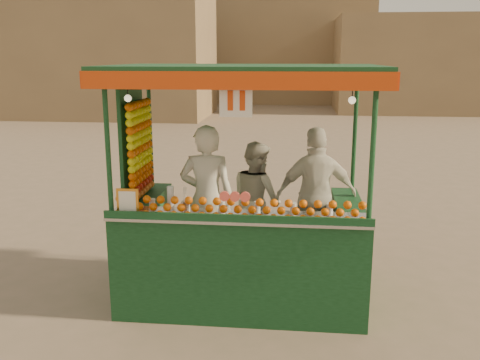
# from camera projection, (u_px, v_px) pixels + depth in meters

# --- Properties ---
(ground) EXTENTS (90.00, 90.00, 0.00)m
(ground) POSITION_uv_depth(u_px,v_px,m) (264.00, 300.00, 6.52)
(ground) COLOR #6B5D4D
(ground) RESTS_ON ground
(building_left) EXTENTS (10.00, 6.00, 6.00)m
(building_left) POSITION_uv_depth(u_px,v_px,m) (108.00, 55.00, 26.10)
(building_left) COLOR #866C4C
(building_left) RESTS_ON ground
(building_right) EXTENTS (9.00, 6.00, 5.00)m
(building_right) POSITION_uv_depth(u_px,v_px,m) (420.00, 64.00, 28.45)
(building_right) COLOR #866C4C
(building_right) RESTS_ON ground
(building_center) EXTENTS (14.00, 7.00, 7.00)m
(building_center) POSITION_uv_depth(u_px,v_px,m) (262.00, 47.00, 34.94)
(building_center) COLOR #866C4C
(building_center) RESTS_ON ground
(juice_cart) EXTENTS (3.14, 2.03, 2.85)m
(juice_cart) POSITION_uv_depth(u_px,v_px,m) (237.00, 228.00, 6.36)
(juice_cart) COLOR #0E3516
(juice_cart) RESTS_ON ground
(vendor_left) EXTENTS (0.67, 0.44, 1.83)m
(vendor_left) POSITION_uv_depth(u_px,v_px,m) (207.00, 199.00, 6.43)
(vendor_left) COLOR beige
(vendor_left) RESTS_ON ground
(vendor_middle) EXTENTS (0.92, 0.95, 1.55)m
(vendor_middle) POSITION_uv_depth(u_px,v_px,m) (257.00, 199.00, 6.94)
(vendor_middle) COLOR beige
(vendor_middle) RESTS_ON ground
(vendor_right) EXTENTS (1.09, 0.60, 1.77)m
(vendor_right) POSITION_uv_depth(u_px,v_px,m) (316.00, 196.00, 6.66)
(vendor_right) COLOR silver
(vendor_right) RESTS_ON ground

